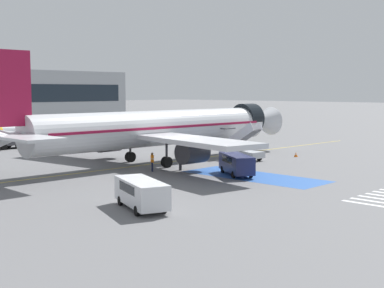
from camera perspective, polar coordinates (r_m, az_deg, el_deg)
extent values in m
plane|color=slate|center=(56.46, -4.14, -2.20)|extent=(600.00, 600.00, 0.00)
cube|color=gold|center=(57.52, -3.53, -2.05)|extent=(74.71, 2.45, 0.01)
cube|color=#2856A8|center=(48.94, 6.66, -3.44)|extent=(5.15, 13.74, 0.01)
cube|color=silver|center=(38.78, 18.09, -6.10)|extent=(0.44, 3.60, 0.01)
cube|color=silver|center=(39.84, 18.85, -5.81)|extent=(0.44, 3.60, 0.01)
cube|color=silver|center=(40.91, 19.57, -5.54)|extent=(0.44, 3.60, 0.01)
cylinder|color=silver|center=(57.13, -3.55, 1.70)|extent=(30.83, 4.70, 3.78)
cone|color=silver|center=(69.75, 7.39, 2.38)|extent=(4.26, 3.83, 3.70)
cylinder|color=black|center=(67.53, 5.90, 2.70)|extent=(2.38, 3.88, 3.82)
cube|color=maroon|center=(57.12, -3.55, 1.89)|extent=(28.38, 4.70, 0.24)
cube|color=silver|center=(61.79, -10.68, 1.38)|extent=(6.21, 15.95, 0.44)
cylinder|color=#38383D|center=(61.65, -8.89, 0.17)|extent=(2.86, 2.23, 2.15)
cube|color=silver|center=(49.09, -0.07, 0.39)|extent=(7.09, 16.09, 0.44)
cylinder|color=#38383D|center=(51.14, 0.06, -0.89)|extent=(2.86, 2.23, 2.15)
cube|color=maroon|center=(47.53, -19.72, 5.62)|extent=(5.30, 0.52, 6.48)
cube|color=silver|center=(44.71, -16.97, 0.59)|extent=(3.58, 6.14, 0.24)
cylinder|color=#38383D|center=(64.79, 3.69, 0.52)|extent=(0.20, 0.20, 2.97)
cylinder|color=black|center=(64.94, 3.68, -0.79)|extent=(0.85, 0.31, 0.84)
cylinder|color=#38383D|center=(58.61, -6.61, -0.08)|extent=(0.24, 0.24, 2.65)
cylinder|color=black|center=(58.76, -6.59, -1.37)|extent=(1.12, 0.63, 1.10)
cylinder|color=#38383D|center=(54.03, -2.73, -0.54)|extent=(0.24, 0.24, 2.65)
cylinder|color=black|center=(54.19, -2.72, -1.94)|extent=(1.12, 0.63, 1.10)
cube|color=#ADB2BA|center=(60.25, 5.38, -1.04)|extent=(2.34, 4.86, 0.70)
cylinder|color=black|center=(60.69, 3.60, -1.31)|extent=(0.24, 0.71, 0.70)
cylinder|color=black|center=(62.08, 4.76, -1.16)|extent=(0.24, 0.71, 0.70)
cylinder|color=black|center=(58.51, 6.04, -1.59)|extent=(0.24, 0.71, 0.70)
cylinder|color=black|center=(59.95, 7.18, -1.43)|extent=(0.24, 0.71, 0.70)
cube|color=#4C4C51|center=(60.09, 5.40, 0.43)|extent=(1.55, 4.20, 2.54)
cube|color=#4C4C51|center=(61.48, 3.79, 1.68)|extent=(1.68, 1.15, 0.12)
cube|color=silver|center=(59.46, 4.92, 0.84)|extent=(0.20, 4.56, 3.22)
cube|color=silver|center=(60.63, 5.87, 0.92)|extent=(0.20, 4.56, 3.22)
cylinder|color=black|center=(74.17, -19.46, -0.25)|extent=(0.98, 0.37, 0.96)
cylinder|color=black|center=(75.38, -17.99, -0.11)|extent=(0.98, 0.37, 0.96)
cylinder|color=black|center=(77.37, -18.96, 0.00)|extent=(0.98, 0.37, 0.96)
cube|color=#1E234C|center=(49.31, 4.75, -2.05)|extent=(4.45, 5.55, 1.59)
cube|color=black|center=(49.26, 4.76, -1.65)|extent=(3.15, 3.50, 0.57)
cylinder|color=black|center=(48.10, 6.30, -3.21)|extent=(0.51, 0.65, 0.64)
cylinder|color=black|center=(47.58, 4.43, -3.29)|extent=(0.51, 0.65, 0.64)
cylinder|color=black|center=(51.26, 5.04, -2.65)|extent=(0.51, 0.65, 0.64)
cylinder|color=black|center=(50.77, 3.27, -2.72)|extent=(0.51, 0.65, 0.64)
cube|color=silver|center=(35.28, -5.43, -5.15)|extent=(3.80, 5.83, 1.60)
cube|color=black|center=(35.22, -5.44, -4.59)|extent=(2.95, 3.53, 0.58)
cylinder|color=black|center=(34.21, -3.00, -6.85)|extent=(0.41, 0.67, 0.64)
cylinder|color=black|center=(33.58, -5.91, -7.11)|extent=(0.41, 0.67, 0.64)
cylinder|color=black|center=(37.31, -4.98, -5.80)|extent=(0.41, 0.67, 0.64)
cylinder|color=black|center=(36.73, -7.67, -6.01)|extent=(0.41, 0.67, 0.64)
cylinder|color=#191E38|center=(51.65, -4.28, -2.44)|extent=(0.14, 0.14, 0.89)
cylinder|color=#191E38|center=(51.49, -4.24, -2.47)|extent=(0.14, 0.14, 0.89)
cube|color=orange|center=(51.46, -4.27, -1.57)|extent=(0.39, 0.47, 0.71)
cube|color=silver|center=(51.46, -4.27, -1.57)|extent=(0.40, 0.49, 0.06)
sphere|color=brown|center=(51.40, -4.27, -1.05)|extent=(0.24, 0.24, 0.24)
cylinder|color=#2D2D33|center=(52.19, -1.18, -2.40)|extent=(0.14, 0.14, 0.78)
cylinder|color=#2D2D33|center=(52.29, -1.32, -2.39)|extent=(0.14, 0.14, 0.78)
cube|color=orange|center=(52.15, -1.25, -1.64)|extent=(0.28, 0.45, 0.62)
cube|color=silver|center=(52.15, -1.25, -1.64)|extent=(0.29, 0.46, 0.06)
sphere|color=tan|center=(52.09, -1.25, -1.18)|extent=(0.21, 0.21, 0.21)
cone|color=orange|center=(64.06, 11.03, -1.11)|extent=(0.47, 0.47, 0.52)
cylinder|color=white|center=(64.06, 11.03, -1.09)|extent=(0.26, 0.26, 0.06)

